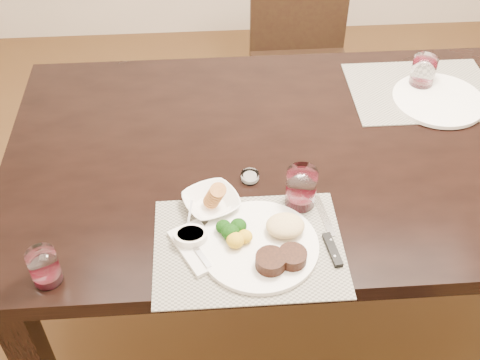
{
  "coord_description": "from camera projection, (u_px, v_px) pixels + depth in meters",
  "views": [
    {
      "loc": [
        -0.42,
        -1.3,
        1.88
      ],
      "look_at": [
        -0.34,
        -0.19,
        0.82
      ],
      "focal_mm": 45.0,
      "sensor_mm": 36.0,
      "label": 1
    }
  ],
  "objects": [
    {
      "name": "dining_table",
      "position": [
        349.0,
        167.0,
        1.8
      ],
      "size": [
        2.0,
        1.0,
        0.75
      ],
      "color": "black",
      "rests_on": "ground"
    },
    {
      "name": "wine_glass_near",
      "position": [
        301.0,
        189.0,
        1.53
      ],
      "size": [
        0.08,
        0.08,
        0.11
      ],
      "rotation": [
        0.0,
        0.0,
        -0.15
      ],
      "color": "silver",
      "rests_on": "placemat_near"
    },
    {
      "name": "far_plate",
      "position": [
        438.0,
        100.0,
        1.88
      ],
      "size": [
        0.29,
        0.29,
        0.01
      ],
      "primitive_type": "cylinder",
      "color": "white",
      "rests_on": "placemat_far"
    },
    {
      "name": "cracker_bowl",
      "position": [
        211.0,
        202.0,
        1.54
      ],
      "size": [
        0.18,
        0.18,
        0.06
      ],
      "rotation": [
        0.0,
        0.0,
        0.42
      ],
      "color": "white",
      "rests_on": "placemat_near"
    },
    {
      "name": "salt_cellar",
      "position": [
        250.0,
        177.0,
        1.63
      ],
      "size": [
        0.05,
        0.05,
        0.02
      ],
      "rotation": [
        0.0,
        0.0,
        -0.33
      ],
      "color": "silver",
      "rests_on": "dining_table"
    },
    {
      "name": "dinner_plate",
      "position": [
        265.0,
        243.0,
        1.45
      ],
      "size": [
        0.29,
        0.29,
        0.05
      ],
      "rotation": [
        0.0,
        0.0,
        -0.06
      ],
      "color": "white",
      "rests_on": "placemat_near"
    },
    {
      "name": "wine_glass_far",
      "position": [
        423.0,
        74.0,
        1.92
      ],
      "size": [
        0.08,
        0.08,
        0.11
      ],
      "rotation": [
        0.0,
        0.0,
        0.21
      ],
      "color": "silver",
      "rests_on": "placemat_far"
    },
    {
      "name": "ground_plane",
      "position": [
        327.0,
        298.0,
        2.26
      ],
      "size": [
        4.5,
        4.5,
        0.0
      ],
      "primitive_type": "plane",
      "color": "#492C17",
      "rests_on": "ground"
    },
    {
      "name": "steak_knife",
      "position": [
        330.0,
        241.0,
        1.47
      ],
      "size": [
        0.04,
        0.24,
        0.01
      ],
      "rotation": [
        0.0,
        0.0,
        0.14
      ],
      "color": "silver",
      "rests_on": "placemat_near"
    },
    {
      "name": "chair_far",
      "position": [
        301.0,
        49.0,
        2.58
      ],
      "size": [
        0.42,
        0.42,
        0.9
      ],
      "color": "black",
      "rests_on": "ground"
    },
    {
      "name": "sauce_ramekin",
      "position": [
        191.0,
        237.0,
        1.46
      ],
      "size": [
        0.08,
        0.12,
        0.07
      ],
      "rotation": [
        0.0,
        0.0,
        -0.24
      ],
      "color": "white",
      "rests_on": "placemat_near"
    },
    {
      "name": "wine_glass_side",
      "position": [
        45.0,
        268.0,
        1.36
      ],
      "size": [
        0.07,
        0.07,
        0.09
      ],
      "rotation": [
        0.0,
        0.0,
        -0.23
      ],
      "color": "silver",
      "rests_on": "dining_table"
    },
    {
      "name": "placemat_near",
      "position": [
        249.0,
        247.0,
        1.46
      ],
      "size": [
        0.46,
        0.34,
        0.0
      ],
      "primitive_type": "cube",
      "color": "gray",
      "rests_on": "dining_table"
    },
    {
      "name": "placemat_far",
      "position": [
        422.0,
        91.0,
        1.93
      ],
      "size": [
        0.46,
        0.34,
        0.0
      ],
      "primitive_type": "cube",
      "color": "gray",
      "rests_on": "dining_table"
    },
    {
      "name": "napkin_fork",
      "position": [
        198.0,
        247.0,
        1.45
      ],
      "size": [
        0.15,
        0.18,
        0.02
      ],
      "rotation": [
        0.0,
        0.0,
        0.48
      ],
      "color": "white",
      "rests_on": "placemat_near"
    }
  ]
}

